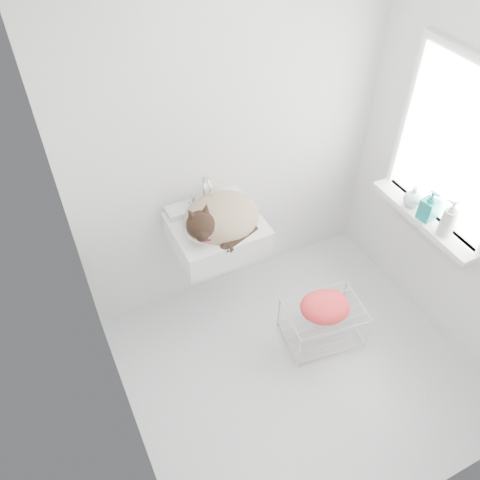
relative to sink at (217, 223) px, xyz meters
name	(u,v)px	position (x,y,z in m)	size (l,w,h in m)	color
floor	(297,370)	(0.24, -0.74, -0.85)	(2.20, 2.00, 0.02)	silver
back_wall	(232,141)	(0.24, 0.26, 0.40)	(2.20, 0.02, 2.50)	silver
right_wall	(478,179)	(1.34, -0.74, 0.40)	(0.02, 2.00, 2.50)	silver
left_wall	(103,314)	(-0.86, -0.74, 0.40)	(0.02, 2.00, 2.50)	silver
window_glass	(456,148)	(1.32, -0.54, 0.50)	(0.01, 0.80, 1.00)	white
window_frame	(454,149)	(1.31, -0.54, 0.50)	(0.04, 0.90, 1.10)	white
windowsill	(423,218)	(1.25, -0.54, -0.02)	(0.16, 0.88, 0.04)	white
sink	(217,223)	(0.00, 0.00, 0.00)	(0.58, 0.51, 0.23)	white
faucet	(204,190)	(0.00, 0.18, 0.14)	(0.21, 0.15, 0.21)	silver
cat	(219,219)	(0.01, -0.02, 0.04)	(0.54, 0.45, 0.33)	tan
wire_rack	(323,323)	(0.53, -0.57, -0.70)	(0.52, 0.36, 0.31)	silver
towel	(324,311)	(0.50, -0.60, -0.51)	(0.34, 0.24, 0.14)	#FA6000
bottle_a	(443,234)	(1.24, -0.73, 0.00)	(0.08, 0.08, 0.22)	silver
bottle_b	(425,218)	(1.24, -0.56, 0.00)	(0.10, 0.10, 0.21)	#0F7770
bottle_c	(410,205)	(1.24, -0.41, 0.00)	(0.12, 0.12, 0.15)	white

